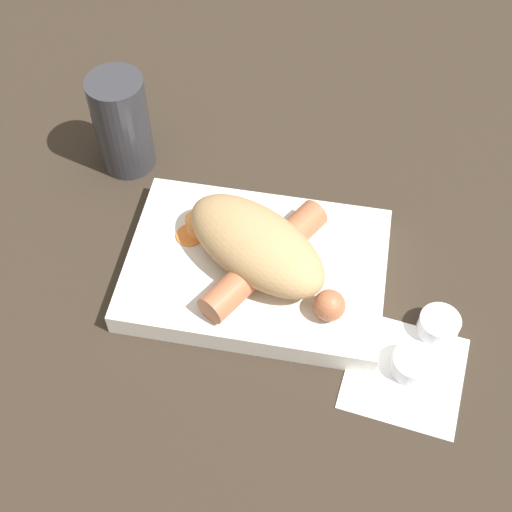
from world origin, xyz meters
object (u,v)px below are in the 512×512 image
object	(u,v)px
condiment_cup_near	(412,365)
drink_glass	(122,123)
condiment_cup_far	(438,326)
sausage	(265,259)
food_tray	(256,269)
bread_roll	(259,247)

from	to	relation	value
condiment_cup_near	drink_glass	world-z (taller)	drink_glass
condiment_cup_near	condiment_cup_far	size ratio (longest dim) A/B	1.00
sausage	condiment_cup_far	bearing A→B (deg)	-8.30
food_tray	sausage	size ratio (longest dim) A/B	1.55
condiment_cup_far	condiment_cup_near	bearing A→B (deg)	-115.84
bread_roll	condiment_cup_far	xyz separation A→B (m)	(0.19, -0.03, -0.05)
condiment_cup_near	condiment_cup_far	distance (m)	0.05
condiment_cup_near	drink_glass	bearing A→B (deg)	147.73
condiment_cup_near	condiment_cup_far	world-z (taller)	same
bread_roll	condiment_cup_far	world-z (taller)	bread_roll
food_tray	drink_glass	world-z (taller)	drink_glass
bread_roll	sausage	xyz separation A→B (m)	(0.01, -0.00, -0.01)
bread_roll	condiment_cup_near	bearing A→B (deg)	-25.75
food_tray	condiment_cup_far	distance (m)	0.20
food_tray	sausage	world-z (taller)	sausage
bread_roll	condiment_cup_far	bearing A→B (deg)	-9.39
condiment_cup_far	drink_glass	xyz separation A→B (m)	(-0.38, 0.17, 0.05)
food_tray	condiment_cup_near	size ratio (longest dim) A/B	6.49
condiment_cup_far	drink_glass	world-z (taller)	drink_glass
bread_roll	drink_glass	xyz separation A→B (m)	(-0.19, 0.14, 0.00)
food_tray	condiment_cup_far	size ratio (longest dim) A/B	6.49
sausage	condiment_cup_near	world-z (taller)	sausage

